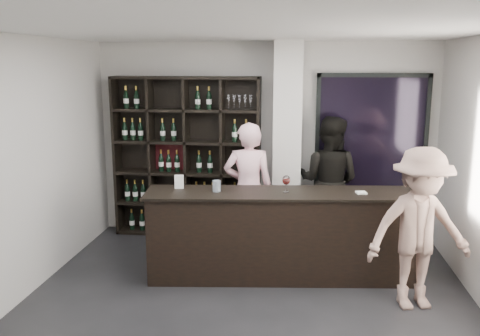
# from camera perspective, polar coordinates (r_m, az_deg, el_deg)

# --- Properties ---
(floor) EXTENTS (5.00, 5.50, 0.01)m
(floor) POSITION_cam_1_polar(r_m,az_deg,el_deg) (5.46, 0.47, -16.68)
(floor) COLOR black
(floor) RESTS_ON ground
(wine_shelf) EXTENTS (2.20, 0.35, 2.40)m
(wine_shelf) POSITION_cam_1_polar(r_m,az_deg,el_deg) (7.66, -5.97, 1.20)
(wine_shelf) COLOR black
(wine_shelf) RESTS_ON floor
(structural_column) EXTENTS (0.40, 0.40, 2.90)m
(structural_column) POSITION_cam_1_polar(r_m,az_deg,el_deg) (7.34, 5.34, 2.73)
(structural_column) COLOR silver
(structural_column) RESTS_ON floor
(glass_panel) EXTENTS (1.60, 0.08, 2.10)m
(glass_panel) POSITION_cam_1_polar(r_m,az_deg,el_deg) (7.63, 14.43, 2.37)
(glass_panel) COLOR black
(glass_panel) RESTS_ON floor
(tasting_counter) EXTENTS (3.30, 0.68, 1.09)m
(tasting_counter) POSITION_cam_1_polar(r_m,az_deg,el_deg) (6.22, 4.83, -7.52)
(tasting_counter) COLOR black
(tasting_counter) RESTS_ON floor
(taster_pink) EXTENTS (0.70, 0.49, 1.83)m
(taster_pink) POSITION_cam_1_polar(r_m,az_deg,el_deg) (6.87, 0.94, -2.42)
(taster_pink) COLOR #FFBFCB
(taster_pink) RESTS_ON floor
(taster_black) EXTENTS (1.09, 0.97, 1.86)m
(taster_black) POSITION_cam_1_polar(r_m,az_deg,el_deg) (7.38, 9.91, -1.46)
(taster_black) COLOR black
(taster_black) RESTS_ON floor
(customer) EXTENTS (1.25, 0.90, 1.75)m
(customer) POSITION_cam_1_polar(r_m,az_deg,el_deg) (5.70, 19.49, -6.50)
(customer) COLOR gray
(customer) RESTS_ON floor
(wine_glass) EXTENTS (0.10, 0.10, 0.23)m
(wine_glass) POSITION_cam_1_polar(r_m,az_deg,el_deg) (6.03, 5.21, -1.68)
(wine_glass) COLOR white
(wine_glass) RESTS_ON tasting_counter
(spit_cup) EXTENTS (0.10, 0.10, 0.13)m
(spit_cup) POSITION_cam_1_polar(r_m,az_deg,el_deg) (6.06, -2.64, -2.04)
(spit_cup) COLOR silver
(spit_cup) RESTS_ON tasting_counter
(napkin_stack) EXTENTS (0.13, 0.13, 0.02)m
(napkin_stack) POSITION_cam_1_polar(r_m,az_deg,el_deg) (6.15, 13.45, -2.71)
(napkin_stack) COLOR white
(napkin_stack) RESTS_ON tasting_counter
(card_stand) EXTENTS (0.12, 0.07, 0.16)m
(card_stand) POSITION_cam_1_polar(r_m,az_deg,el_deg) (6.25, -6.85, -1.55)
(card_stand) COLOR white
(card_stand) RESTS_ON tasting_counter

